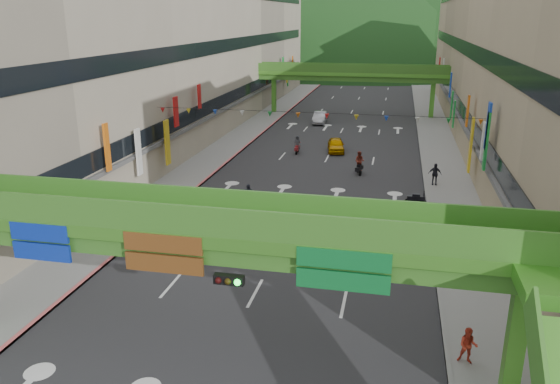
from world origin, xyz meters
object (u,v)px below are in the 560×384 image
scooter_rider_near (273,232)px  scooter_rider_mid (359,163)px  car_yellow (336,145)px  pedestrian_red (468,349)px  overpass_near (232,254)px  car_silver (320,117)px

scooter_rider_near → scooter_rider_mid: bearing=77.2°
car_yellow → pedestrian_red: pedestrian_red is taller
scooter_rider_mid → car_yellow: scooter_rider_mid is taller
overpass_near → scooter_rider_mid: 30.06m
scooter_rider_near → car_yellow: bearing=87.9°
scooter_rider_near → car_yellow: (0.93, 25.20, -0.30)m
car_silver → pedestrian_red: bearing=-76.1°
car_silver → pedestrian_red: (13.10, -50.26, 0.01)m
scooter_rider_mid → overpass_near: bearing=-94.9°
overpass_near → car_yellow: size_ratio=6.85×
scooter_rider_mid → car_yellow: 8.54m
scooter_rider_near → overpass_near: bearing=-83.8°
overpass_near → scooter_rider_mid: (2.57, 29.67, -4.13)m
scooter_rider_near → car_silver: bearing=94.1°
pedestrian_red → car_silver: bearing=113.4°
scooter_rider_near → scooter_rider_mid: 17.65m
scooter_rider_near → car_yellow: scooter_rider_near is taller
overpass_near → scooter_rider_near: size_ratio=13.25×
scooter_rider_mid → car_silver: size_ratio=0.45×
car_yellow → scooter_rider_mid: bearing=-78.1°
scooter_rider_near → car_yellow: size_ratio=0.52×
scooter_rider_mid → pedestrian_red: size_ratio=1.36×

